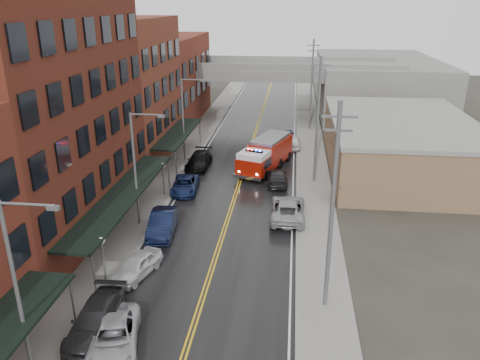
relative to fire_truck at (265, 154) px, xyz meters
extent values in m
cube|color=black|center=(-2.24, -8.09, -1.73)|extent=(11.00, 160.00, 0.02)
cube|color=slate|center=(-9.54, -8.09, -1.67)|extent=(3.00, 160.00, 0.15)
cube|color=slate|center=(5.06, -8.09, -1.67)|extent=(3.00, 160.00, 0.15)
cube|color=gray|center=(-7.89, -8.09, -1.67)|extent=(0.30, 160.00, 0.15)
cube|color=gray|center=(3.41, -8.09, -1.67)|extent=(0.30, 160.00, 0.15)
cube|color=#4E1E14|center=(-15.54, -15.09, 7.26)|extent=(9.00, 20.00, 18.00)
cube|color=brown|center=(-15.54, 2.41, 5.76)|extent=(9.00, 15.00, 15.00)
cube|color=maroon|center=(-15.54, 19.91, 4.26)|extent=(9.00, 20.00, 12.00)
cube|color=olive|center=(13.76, 1.91, 0.76)|extent=(14.00, 22.00, 5.00)
cube|color=slate|center=(15.76, 31.91, 2.26)|extent=(18.00, 30.00, 8.00)
cylinder|color=slate|center=(-8.59, -26.49, -0.24)|extent=(0.10, 0.10, 3.00)
cube|color=black|center=(-9.74, -15.09, 1.26)|extent=(2.60, 18.00, 0.18)
cylinder|color=slate|center=(-8.59, -23.69, -0.24)|extent=(0.10, 0.10, 3.00)
cylinder|color=slate|center=(-8.59, -6.49, -0.24)|extent=(0.10, 0.10, 3.00)
cube|color=black|center=(-9.74, 2.41, 1.26)|extent=(2.60, 13.00, 0.18)
cylinder|color=slate|center=(-8.59, -3.69, -0.24)|extent=(0.10, 0.10, 3.00)
cylinder|color=slate|center=(-8.59, 8.51, -0.24)|extent=(0.10, 0.10, 3.00)
cylinder|color=#59595B|center=(-8.64, -22.09, -0.34)|extent=(0.14, 0.14, 2.80)
sphere|color=silver|center=(-8.64, -22.09, 1.16)|extent=(0.44, 0.44, 0.44)
cylinder|color=#59595B|center=(-8.64, -8.09, -0.34)|extent=(0.14, 0.14, 2.80)
sphere|color=silver|center=(-8.64, -8.09, 1.16)|extent=(0.44, 0.44, 0.44)
cylinder|color=#59595B|center=(-9.04, -30.09, 2.76)|extent=(0.18, 0.18, 9.00)
cylinder|color=#59595B|center=(-7.84, -30.09, 7.16)|extent=(2.40, 0.12, 0.12)
cube|color=#59595B|center=(-6.74, -30.09, 7.06)|extent=(0.50, 0.22, 0.18)
cylinder|color=#59595B|center=(-9.04, -14.09, 2.76)|extent=(0.18, 0.18, 9.00)
cylinder|color=#59595B|center=(-7.84, -14.09, 7.16)|extent=(2.40, 0.12, 0.12)
cube|color=#59595B|center=(-6.74, -14.09, 7.06)|extent=(0.50, 0.22, 0.18)
cylinder|color=#59595B|center=(-9.04, 1.91, 2.76)|extent=(0.18, 0.18, 9.00)
cylinder|color=#59595B|center=(-7.84, 1.91, 7.16)|extent=(2.40, 0.12, 0.12)
cube|color=#59595B|center=(-6.74, 1.91, 7.06)|extent=(0.50, 0.22, 0.18)
cylinder|color=#59595B|center=(4.96, -23.09, 4.26)|extent=(0.24, 0.24, 12.00)
cube|color=#59595B|center=(4.96, -23.09, 9.46)|extent=(1.80, 0.12, 0.12)
cube|color=#59595B|center=(4.96, -23.09, 8.76)|extent=(1.40, 0.12, 0.12)
cylinder|color=#59595B|center=(4.96, -3.09, 4.26)|extent=(0.24, 0.24, 12.00)
cube|color=#59595B|center=(4.96, -3.09, 9.46)|extent=(1.80, 0.12, 0.12)
cube|color=#59595B|center=(4.96, -3.09, 8.76)|extent=(1.40, 0.12, 0.12)
cylinder|color=#59595B|center=(4.96, 16.91, 4.26)|extent=(0.24, 0.24, 12.00)
cube|color=#59595B|center=(4.96, 16.91, 9.46)|extent=(1.80, 0.12, 0.12)
cube|color=#59595B|center=(4.96, 16.91, 8.76)|extent=(1.40, 0.12, 0.12)
cube|color=slate|center=(-2.24, 23.91, 5.01)|extent=(40.00, 10.00, 1.50)
cube|color=slate|center=(-13.24, 23.91, 1.26)|extent=(1.60, 8.00, 6.00)
cube|color=slate|center=(8.76, 23.91, 1.26)|extent=(1.60, 8.00, 6.00)
cube|color=#981307|center=(0.45, 1.32, -0.02)|extent=(4.60, 6.67, 2.33)
cube|color=#981307|center=(-0.95, -2.78, -0.36)|extent=(3.56, 3.63, 1.67)
cube|color=silver|center=(-0.95, -2.78, 0.75)|extent=(3.36, 3.37, 0.56)
cube|color=black|center=(-0.88, -2.57, -0.02)|extent=(3.22, 2.59, 0.89)
cube|color=slate|center=(0.45, 1.32, 1.31)|extent=(4.20, 6.16, 0.33)
cube|color=black|center=(-0.95, -2.78, 1.12)|extent=(1.78, 0.87, 0.16)
sphere|color=#FF0C0C|center=(-1.53, -2.58, 1.21)|extent=(0.22, 0.22, 0.22)
sphere|color=#1933FF|center=(-0.37, -2.98, 1.21)|extent=(0.22, 0.22, 0.22)
cylinder|color=black|center=(-2.14, -2.49, -1.19)|extent=(1.18, 0.73, 1.11)
cylinder|color=black|center=(0.17, -3.28, -1.19)|extent=(1.18, 0.73, 1.11)
cylinder|color=black|center=(-0.88, 1.19, -1.19)|extent=(1.18, 0.73, 1.11)
cylinder|color=black|center=(1.43, 0.40, -1.19)|extent=(1.18, 0.73, 1.11)
cylinder|color=black|center=(0.01, 3.81, -1.19)|extent=(1.18, 0.73, 1.11)
cylinder|color=black|center=(2.32, 3.02, -1.19)|extent=(1.18, 0.73, 1.11)
imported|color=#ABADB3|center=(-5.84, -27.89, -1.03)|extent=(3.59, 5.57, 1.43)
imported|color=black|center=(-7.24, -26.79, -0.96)|extent=(2.44, 5.49, 1.57)
imported|color=silver|center=(-6.89, -21.17, -1.04)|extent=(2.80, 4.47, 1.42)
imported|color=black|center=(-6.80, -15.29, -0.90)|extent=(2.27, 5.25, 1.68)
imported|color=#131F48|center=(-6.97, -6.98, -1.07)|extent=(2.66, 5.05, 1.35)
imported|color=black|center=(-7.00, -0.19, -0.96)|extent=(2.28, 5.45, 1.57)
imported|color=#979A9E|center=(2.56, -11.49, -0.93)|extent=(2.72, 5.86, 1.63)
imported|color=black|center=(1.36, -3.89, -1.04)|extent=(2.41, 5.01, 1.41)
imported|color=white|center=(2.69, 8.11, -0.93)|extent=(2.08, 4.84, 1.63)
imported|color=black|center=(1.59, 10.52, -0.95)|extent=(3.18, 5.13, 1.59)
camera|label=1|loc=(2.67, -46.20, 14.82)|focal=35.00mm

